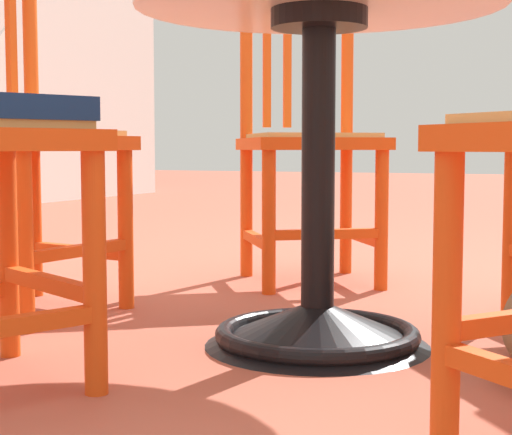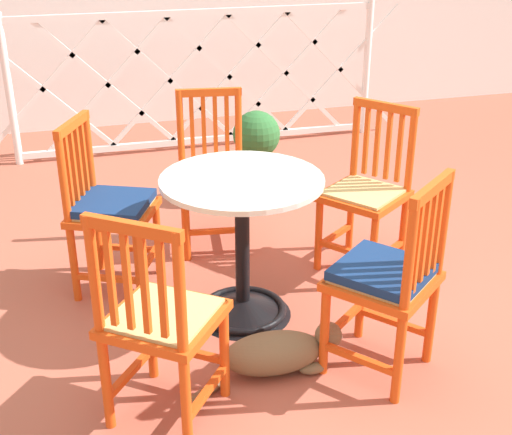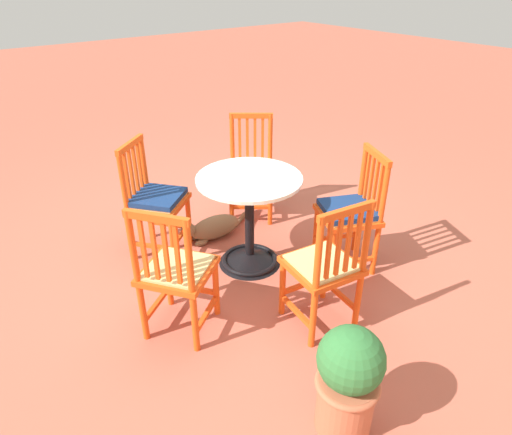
{
  "view_description": "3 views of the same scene",
  "coord_description": "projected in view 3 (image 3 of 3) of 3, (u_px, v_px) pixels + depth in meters",
  "views": [
    {
      "loc": [
        -1.73,
        -0.44,
        0.42
      ],
      "look_at": [
        -0.14,
        0.26,
        0.27
      ],
      "focal_mm": 57.26,
      "sensor_mm": 36.0,
      "label": 1
    },
    {
      "loc": [
        -0.88,
        -2.67,
        1.86
      ],
      "look_at": [
        -0.05,
        0.12,
        0.53
      ],
      "focal_mm": 47.85,
      "sensor_mm": 36.0,
      "label": 2
    },
    {
      "loc": [
        1.62,
        2.45,
        2.04
      ],
      "look_at": [
        -0.24,
        0.05,
        0.32
      ],
      "focal_mm": 31.59,
      "sensor_mm": 36.0,
      "label": 3
    }
  ],
  "objects": [
    {
      "name": "ground_plane",
      "position": [
        228.0,
        260.0,
        3.55
      ],
      "size": [
        24.0,
        24.0,
        0.0
      ],
      "primitive_type": "plane",
      "color": "#AD5642"
    },
    {
      "name": "cafe_table",
      "position": [
        250.0,
        231.0,
        3.39
      ],
      "size": [
        0.76,
        0.76,
        0.73
      ],
      "color": "black",
      "rests_on": "ground_plane"
    },
    {
      "name": "orange_chair_facing_out",
      "position": [
        176.0,
        273.0,
        2.68
      ],
      "size": [
        0.56,
        0.56,
        0.91
      ],
      "color": "#E04C14",
      "rests_on": "ground_plane"
    },
    {
      "name": "orange_chair_by_planter",
      "position": [
        325.0,
        268.0,
        2.73
      ],
      "size": [
        0.46,
        0.46,
        0.91
      ],
      "color": "#E04C14",
      "rests_on": "ground_plane"
    },
    {
      "name": "orange_chair_near_fence",
      "position": [
        350.0,
        213.0,
        3.3
      ],
      "size": [
        0.53,
        0.53,
        0.91
      ],
      "color": "#E04C14",
      "rests_on": "ground_plane"
    },
    {
      "name": "orange_chair_at_corner",
      "position": [
        251.0,
        171.0,
        4.01
      ],
      "size": [
        0.56,
        0.56,
        0.91
      ],
      "color": "#E04C14",
      "rests_on": "ground_plane"
    },
    {
      "name": "orange_chair_tucked_in",
      "position": [
        155.0,
        201.0,
        3.47
      ],
      "size": [
        0.56,
        0.56,
        0.91
      ],
      "color": "#E04C14",
      "rests_on": "ground_plane"
    },
    {
      "name": "tabby_cat",
      "position": [
        211.0,
        228.0,
        3.79
      ],
      "size": [
        0.74,
        0.27,
        0.23
      ],
      "color": "brown",
      "rests_on": "ground_plane"
    },
    {
      "name": "terracotta_planter",
      "position": [
        348.0,
        379.0,
        2.13
      ],
      "size": [
        0.32,
        0.32,
        0.62
      ],
      "color": "#B25B3D",
      "rests_on": "ground_plane"
    }
  ]
}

